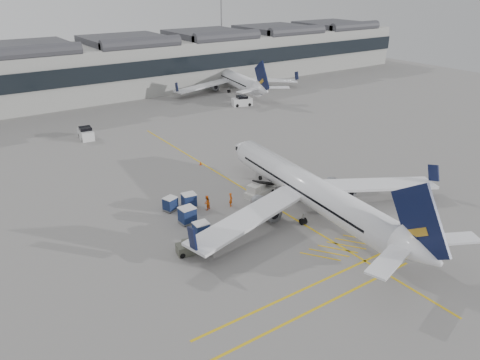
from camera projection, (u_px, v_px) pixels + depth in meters
ground at (221, 247)px, 47.02m from camera, size 220.00×220.00×0.00m
terminal at (38, 73)px, 98.90m from camera, size 200.00×20.45×12.40m
light_masts at (9, 27)px, 105.33m from camera, size 113.00×0.60×25.45m
apron_markings at (245, 189)px, 59.77m from camera, size 0.25×60.00×0.01m
airliner_main at (312, 191)px, 52.49m from camera, size 32.90×36.09×9.60m
airliner_far at (235, 79)px, 110.47m from camera, size 30.96×34.09×9.12m
belt_loader at (259, 191)px, 57.83m from camera, size 5.31×2.66×2.10m
baggage_cart_a at (189, 200)px, 54.73m from camera, size 1.80×1.54×1.74m
baggage_cart_b at (187, 215)px, 51.21m from camera, size 1.85×1.56×1.87m
baggage_cart_c at (170, 203)px, 54.04m from camera, size 1.86×1.70×1.62m
baggage_cart_d at (201, 230)px, 48.35m from camera, size 1.70×1.43×1.72m
ramp_agent_a at (231, 200)px, 54.97m from camera, size 0.71×0.75×1.72m
ramp_agent_b at (207, 203)px, 54.18m from camera, size 1.07×0.99×1.77m
pushback_tug at (189, 248)px, 45.75m from camera, size 2.63×1.91×1.34m
safety_cone_nose at (201, 163)px, 67.38m from camera, size 0.38×0.38×0.52m
safety_cone_engine at (305, 182)px, 61.10m from camera, size 0.37×0.37×0.51m
service_van_mid at (86, 134)px, 77.97m from camera, size 2.35×4.12×2.02m
service_van_right at (242, 101)px, 98.02m from camera, size 4.51×3.10×2.11m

